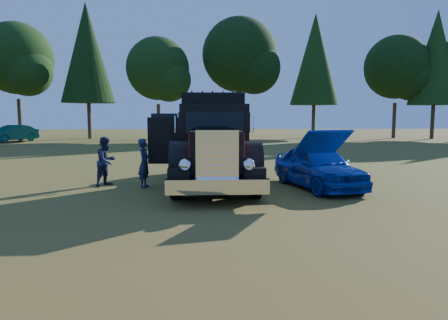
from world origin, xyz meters
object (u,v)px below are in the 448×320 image
diamond_t_truck (213,146)px  spectator_near (144,163)px  hotrod_coupe (318,167)px  distant_teal_car (12,133)px  spectator_far (106,161)px

diamond_t_truck → spectator_near: 2.24m
diamond_t_truck → hotrod_coupe: diamond_t_truck is taller
hotrod_coupe → distant_teal_car: hotrod_coupe is taller
spectator_near → spectator_far: size_ratio=0.98×
hotrod_coupe → spectator_far: (-6.69, 0.82, 0.12)m
spectator_near → distant_teal_car: size_ratio=0.35×
hotrod_coupe → spectator_far: size_ratio=2.74×
diamond_t_truck → distant_teal_car: size_ratio=1.60×
hotrod_coupe → spectator_near: size_ratio=2.80×
spectator_far → distant_teal_car: size_ratio=0.35×
diamond_t_truck → hotrod_coupe: size_ratio=1.65×
spectator_near → hotrod_coupe: bearing=-85.9°
hotrod_coupe → spectator_near: 5.43m
hotrod_coupe → spectator_near: bearing=175.9°
diamond_t_truck → hotrod_coupe: (3.24, -0.63, -0.61)m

